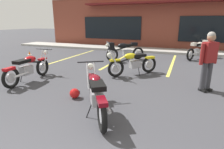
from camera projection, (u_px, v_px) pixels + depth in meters
ground_plane at (110, 93)px, 5.26m from camera, size 80.00×80.00×0.00m
sidewalk_kerb at (155, 50)px, 12.56m from camera, size 22.00×1.80×0.14m
brick_storefront_building at (164, 21)px, 15.66m from camera, size 18.44×6.31×4.00m
painted_stall_lines at (144, 61)px, 9.36m from camera, size 8.28×4.80×0.01m
motorcycle_foreground_classic at (96, 93)px, 3.98m from camera, size 1.41×1.83×0.98m
motorcycle_red_sportbike at (28, 68)px, 6.16m from camera, size 0.66×2.11×0.98m
motorcycle_black_cruiser at (199, 49)px, 9.95m from camera, size 1.31×1.89×0.98m
motorcycle_silver_naked at (123, 50)px, 9.48m from camera, size 1.73×1.56×0.98m
motorcycle_blue_standard at (133, 63)px, 6.91m from camera, size 1.62×1.68×0.98m
person_by_back_row at (209, 58)px, 5.15m from camera, size 0.52×0.47×1.68m
helmet_on_pavement at (75, 93)px, 4.85m from camera, size 0.26×0.26×0.26m
traffic_cone at (30, 56)px, 9.37m from camera, size 0.34×0.34×0.53m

